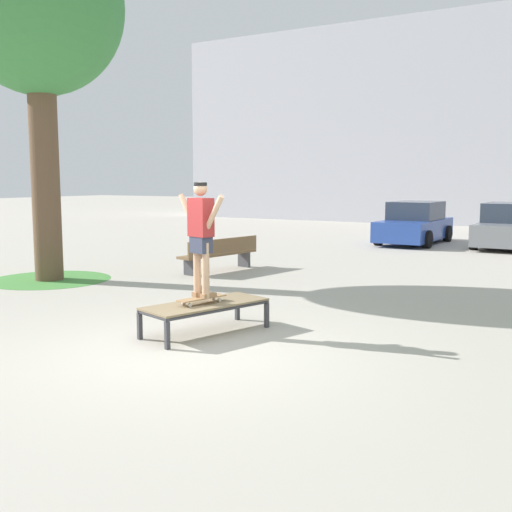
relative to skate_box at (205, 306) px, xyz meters
The scene contains 9 objects.
ground_plane 1.11m from the skate_box, 68.20° to the right, with size 120.00×120.00×0.00m, color #B2AA9E.
skate_box is the anchor object (origin of this frame).
skateboard 0.14m from the skate_box, 107.73° to the right, with size 0.41×0.82×0.09m.
skater 1.12m from the skate_box, 107.78° to the right, with size 0.98×0.38×1.69m.
tree_near_left 8.39m from the skate_box, 159.22° to the left, with size 3.71×3.71×8.02m.
grass_patch_near_left 6.33m from the skate_box, 159.22° to the left, with size 2.75×2.75×0.01m, color #47893D.
car_blue 14.43m from the skate_box, 93.55° to the left, with size 2.00×4.24×1.50m.
car_grey 14.86m from the skate_box, 81.37° to the left, with size 1.99×4.24×1.50m.
park_bench 6.20m from the skate_box, 121.49° to the left, with size 0.89×2.44×0.83m.
Camera 1 is at (4.73, -6.37, 2.28)m, focal length 42.79 mm.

